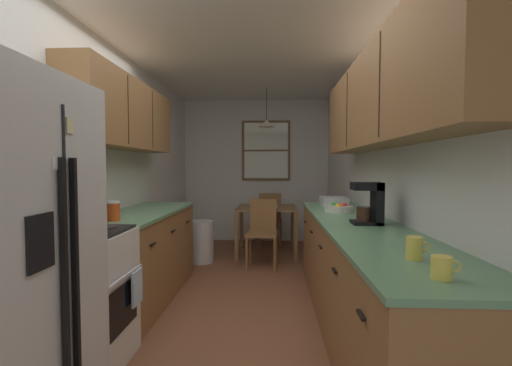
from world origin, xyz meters
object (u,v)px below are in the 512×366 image
at_px(dining_chair_far, 269,216).
at_px(fruit_bowl, 339,208).
at_px(trash_bin, 201,242).
at_px(storage_canister, 114,211).
at_px(table_serving_bowl, 272,205).
at_px(dish_rack, 334,201).
at_px(stove_range, 75,299).
at_px(microwave_over_range, 53,114).
at_px(coffee_maker, 371,202).
at_px(mug_spare, 415,248).
at_px(dining_chair_near, 262,229).
at_px(mug_by_coffeemaker, 442,268).
at_px(dining_table, 267,214).

xyz_separation_m(dining_chair_far, fruit_bowl, (0.71, -2.50, 0.44)).
distance_m(dining_chair_far, trash_bin, 1.49).
distance_m(storage_canister, table_serving_bowl, 2.77).
height_order(fruit_bowl, dish_rack, dish_rack).
xyz_separation_m(dining_chair_far, trash_bin, (-0.95, -1.13, -0.21)).
distance_m(dining_chair_far, fruit_bowl, 2.63).
height_order(stove_range, dish_rack, stove_range).
bearing_deg(dish_rack, microwave_over_range, -139.94).
bearing_deg(coffee_maker, mug_spare, -94.41).
distance_m(trash_bin, fruit_bowl, 2.24).
bearing_deg(trash_bin, dining_chair_near, -9.00).
relative_size(storage_canister, mug_spare, 1.44).
height_order(mug_by_coffeemaker, table_serving_bowl, mug_by_coffeemaker).
bearing_deg(coffee_maker, mug_by_coffeemaker, -93.91).
distance_m(storage_canister, fruit_bowl, 2.06).
distance_m(dining_chair_near, fruit_bowl, 1.53).
bearing_deg(dining_chair_near, trash_bin, 171.00).
relative_size(dining_chair_near, storage_canister, 5.61).
distance_m(mug_spare, table_serving_bowl, 3.61).
distance_m(trash_bin, table_serving_bowl, 1.18).
bearing_deg(dining_chair_far, dining_table, -93.16).
height_order(dining_chair_near, dish_rack, dish_rack).
distance_m(dining_chair_far, mug_spare, 4.32).
relative_size(stove_range, fruit_bowl, 3.99).
xyz_separation_m(coffee_maker, table_serving_bowl, (-0.77, 2.51, -0.30)).
relative_size(dining_chair_far, dish_rack, 2.65).
bearing_deg(mug_by_coffeemaker, dining_chair_near, 103.82).
distance_m(microwave_over_range, dining_chair_far, 4.14).
height_order(microwave_over_range, fruit_bowl, microwave_over_range).
bearing_deg(table_serving_bowl, dining_chair_near, -102.43).
height_order(microwave_over_range, mug_spare, microwave_over_range).
height_order(stove_range, dining_chair_near, stove_range).
relative_size(storage_canister, fruit_bowl, 0.58).
relative_size(stove_range, mug_by_coffeemaker, 9.61).
distance_m(trash_bin, mug_spare, 3.60).
xyz_separation_m(dining_chair_near, dish_rack, (0.83, -0.69, 0.45)).
bearing_deg(mug_spare, stove_range, 165.52).
bearing_deg(table_serving_bowl, dining_chair_far, 93.60).
bearing_deg(mug_spare, storage_canister, 151.07).
bearing_deg(coffee_maker, dining_table, 108.19).
bearing_deg(mug_spare, dining_table, 102.04).
xyz_separation_m(trash_bin, mug_spare, (1.68, -3.11, 0.66)).
xyz_separation_m(coffee_maker, mug_by_coffeemaker, (-0.09, -1.31, -0.12)).
distance_m(trash_bin, coffee_maker, 2.84).
xyz_separation_m(stove_range, microwave_over_range, (-0.11, 0.00, 1.21)).
bearing_deg(dining_chair_near, coffee_maker, -65.41).
bearing_deg(dining_chair_far, dining_chair_near, -93.59).
xyz_separation_m(microwave_over_range, trash_bin, (0.41, 2.60, -1.39)).
xyz_separation_m(microwave_over_range, coffee_maker, (2.17, 0.51, -0.61)).
relative_size(dining_chair_far, fruit_bowl, 3.26).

